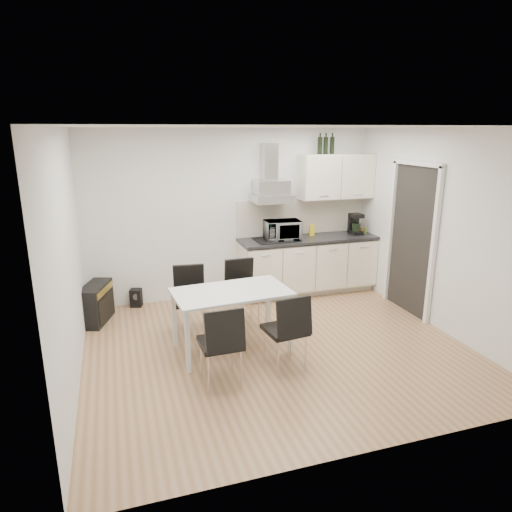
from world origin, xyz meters
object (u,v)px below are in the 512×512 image
Objects in this scene: chair_near_right at (285,331)px; floor_speaker at (136,298)px; chair_near_left at (220,344)px; chair_far_right at (243,293)px; dining_table at (231,298)px; chair_far_left at (190,301)px; kitchenette at (310,242)px; guitar_amp at (96,303)px.

chair_near_right reaches higher than floor_speaker.
floor_speaker is (-0.72, 2.47, -0.30)m from chair_near_left.
floor_speaker is at bearing -39.04° from chair_far_right.
chair_far_right and chair_near_right have the same top height.
chair_near_left is at bearing 65.09° from chair_far_right.
floor_speaker is (-1.02, 1.78, -0.53)m from dining_table.
chair_near_right is 3.25× the size of floor_speaker.
chair_far_left is at bearing 118.02° from dining_table.
kitchenette reaches higher than floor_speaker.
chair_near_right is at bearing 6.05° from chair_near_left.
guitar_amp is at bearing 120.30° from chair_near_left.
chair_far_left and chair_near_left have the same top height.
dining_table is 1.59× the size of chair_far_left.
chair_far_left is 1.00× the size of chair_near_right.
kitchenette is 2.86× the size of chair_far_left.
dining_table reaches higher than floor_speaker.
chair_far_right is 1.26× the size of guitar_amp.
chair_near_right reaches higher than dining_table.
guitar_amp is at bearing -125.71° from floor_speaker.
chair_near_right is 1.26× the size of guitar_amp.
guitar_amp reaches higher than floor_speaker.
guitar_amp is (-2.02, 1.95, -0.17)m from chair_near_right.
chair_far_right is 1.00× the size of chair_near_right.
chair_near_left is at bearing -118.17° from dining_table.
guitar_amp is at bearing -26.46° from chair_far_left.
chair_near_left reaches higher than dining_table.
chair_far_left is at bearing 5.76° from chair_far_right.
chair_near_left is 3.25× the size of floor_speaker.
chair_near_left reaches higher than guitar_amp.
chair_far_right is at bearing 63.68° from chair_near_left.
guitar_amp is at bearing 134.37° from dining_table.
kitchenette is at bearing -148.33° from chair_far_left.
chair_near_right is at bearing 131.22° from chair_far_left.
chair_near_left and chair_near_right have the same top height.
kitchenette reaches higher than chair_near_left.
kitchenette is at bearing 23.71° from guitar_amp.
dining_table is 0.76m from chair_far_left.
kitchenette is 3.34m from guitar_amp.
chair_far_right is 2.03m from guitar_amp.
chair_near_left is (-0.64, -1.37, 0.00)m from chair_far_right.
floor_speaker is at bearing 56.78° from guitar_amp.
dining_table is 2.00× the size of guitar_amp.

